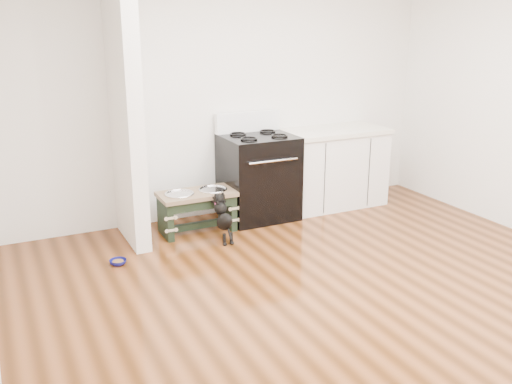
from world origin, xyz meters
The scene contains 8 objects.
ground centered at (0.00, 0.00, 0.00)m, with size 5.00×5.00×0.00m, color #3E200B.
room_shell centered at (0.00, 0.00, 1.62)m, with size 5.00×5.00×5.00m.
partition_wall centered at (-1.18, 2.10, 1.35)m, with size 0.15×0.80×2.70m, color silver.
oven_range centered at (0.25, 2.16, 0.48)m, with size 0.76×0.69×1.14m.
cabinet_run centered at (1.23, 2.18, 0.45)m, with size 1.24×0.64×0.91m.
dog_feeder centered at (-0.52, 2.03, 0.30)m, with size 0.78×0.42×0.44m.
puppy centered at (-0.38, 1.67, 0.26)m, with size 0.14×0.40×0.47m.
floor_bowl centered at (-1.46, 1.54, 0.02)m, with size 0.18×0.18×0.05m.
Camera 1 is at (-2.40, -3.25, 2.13)m, focal length 40.00 mm.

